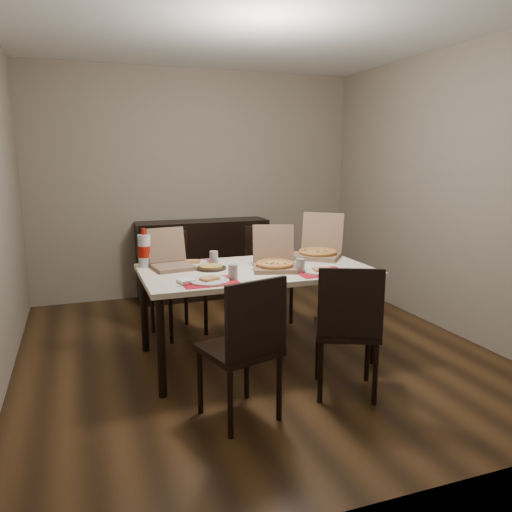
{
  "coord_description": "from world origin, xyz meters",
  "views": [
    {
      "loc": [
        -1.34,
        -3.79,
        1.63
      ],
      "look_at": [
        -0.03,
        -0.13,
        0.85
      ],
      "focal_mm": 35.0,
      "sensor_mm": 36.0,
      "label": 1
    }
  ],
  "objects_px": {
    "dining_table": "(256,276)",
    "pizza_box_center": "(274,262)",
    "chair_near_left": "(245,344)",
    "chair_far_left": "(174,279)",
    "soda_bottle": "(144,251)",
    "sideboard": "(203,259)",
    "chair_near_right": "(348,325)",
    "dip_bowl": "(269,261)",
    "chair_far_right": "(267,268)"
  },
  "relations": [
    {
      "from": "dining_table",
      "to": "pizza_box_center",
      "type": "distance_m",
      "value": 0.19
    },
    {
      "from": "chair_near_left",
      "to": "chair_far_left",
      "type": "distance_m",
      "value": 1.78
    },
    {
      "from": "dining_table",
      "to": "soda_bottle",
      "type": "bearing_deg",
      "value": 156.61
    },
    {
      "from": "pizza_box_center",
      "to": "sideboard",
      "type": "bearing_deg",
      "value": 92.82
    },
    {
      "from": "chair_near_right",
      "to": "dip_bowl",
      "type": "relative_size",
      "value": 9.1
    },
    {
      "from": "sideboard",
      "to": "pizza_box_center",
      "type": "height_order",
      "value": "pizza_box_center"
    },
    {
      "from": "dining_table",
      "to": "sideboard",
      "type": "bearing_deg",
      "value": 89.07
    },
    {
      "from": "chair_near_left",
      "to": "soda_bottle",
      "type": "distance_m",
      "value": 1.41
    },
    {
      "from": "chair_near_right",
      "to": "soda_bottle",
      "type": "height_order",
      "value": "soda_bottle"
    },
    {
      "from": "chair_near_right",
      "to": "chair_far_left",
      "type": "height_order",
      "value": "same"
    },
    {
      "from": "chair_near_right",
      "to": "soda_bottle",
      "type": "relative_size",
      "value": 2.97
    },
    {
      "from": "dip_bowl",
      "to": "sideboard",
      "type": "bearing_deg",
      "value": 94.73
    },
    {
      "from": "sideboard",
      "to": "soda_bottle",
      "type": "relative_size",
      "value": 4.79
    },
    {
      "from": "chair_near_right",
      "to": "chair_far_right",
      "type": "xyz_separation_m",
      "value": [
        0.11,
        1.8,
        0.0
      ]
    },
    {
      "from": "chair_far_right",
      "to": "soda_bottle",
      "type": "distance_m",
      "value": 1.47
    },
    {
      "from": "chair_near_left",
      "to": "dining_table",
      "type": "bearing_deg",
      "value": 66.69
    },
    {
      "from": "chair_far_right",
      "to": "dip_bowl",
      "type": "xyz_separation_m",
      "value": [
        -0.29,
        -0.77,
        0.25
      ]
    },
    {
      "from": "chair_near_left",
      "to": "chair_far_right",
      "type": "distance_m",
      "value": 2.08
    },
    {
      "from": "chair_far_left",
      "to": "chair_far_right",
      "type": "bearing_deg",
      "value": 6.77
    },
    {
      "from": "dining_table",
      "to": "chair_far_left",
      "type": "relative_size",
      "value": 1.94
    },
    {
      "from": "sideboard",
      "to": "pizza_box_center",
      "type": "relative_size",
      "value": 3.32
    },
    {
      "from": "dining_table",
      "to": "soda_bottle",
      "type": "distance_m",
      "value": 0.92
    },
    {
      "from": "dining_table",
      "to": "chair_near_left",
      "type": "bearing_deg",
      "value": -113.31
    },
    {
      "from": "chair_far_left",
      "to": "chair_far_right",
      "type": "distance_m",
      "value": 0.98
    },
    {
      "from": "chair_far_right",
      "to": "sideboard",
      "type": "bearing_deg",
      "value": 114.1
    },
    {
      "from": "sideboard",
      "to": "chair_far_right",
      "type": "relative_size",
      "value": 1.61
    },
    {
      "from": "chair_near_left",
      "to": "sideboard",
      "type": "bearing_deg",
      "value": 81.31
    },
    {
      "from": "chair_near_left",
      "to": "soda_bottle",
      "type": "xyz_separation_m",
      "value": [
        -0.42,
        1.3,
        0.37
      ]
    },
    {
      "from": "chair_near_left",
      "to": "pizza_box_center",
      "type": "distance_m",
      "value": 1.06
    },
    {
      "from": "sideboard",
      "to": "chair_far_right",
      "type": "xyz_separation_m",
      "value": [
        0.43,
        -0.97,
        0.06
      ]
    },
    {
      "from": "chair_near_right",
      "to": "chair_far_left",
      "type": "distance_m",
      "value": 1.89
    },
    {
      "from": "sideboard",
      "to": "pizza_box_center",
      "type": "distance_m",
      "value": 2.02
    },
    {
      "from": "chair_far_left",
      "to": "soda_bottle",
      "type": "height_order",
      "value": "soda_bottle"
    },
    {
      "from": "dining_table",
      "to": "dip_bowl",
      "type": "xyz_separation_m",
      "value": [
        0.17,
        0.17,
        0.08
      ]
    },
    {
      "from": "chair_near_left",
      "to": "chair_far_left",
      "type": "height_order",
      "value": "same"
    },
    {
      "from": "dining_table",
      "to": "chair_far_right",
      "type": "bearing_deg",
      "value": 63.97
    },
    {
      "from": "soda_bottle",
      "to": "sideboard",
      "type": "bearing_deg",
      "value": 61.13
    },
    {
      "from": "chair_near_left",
      "to": "dip_bowl",
      "type": "xyz_separation_m",
      "value": [
        0.58,
        1.11,
        0.25
      ]
    },
    {
      "from": "sideboard",
      "to": "dining_table",
      "type": "distance_m",
      "value": 1.93
    },
    {
      "from": "chair_far_left",
      "to": "soda_bottle",
      "type": "relative_size",
      "value": 2.97
    },
    {
      "from": "chair_far_right",
      "to": "soda_bottle",
      "type": "xyz_separation_m",
      "value": [
        -1.29,
        -0.59,
        0.37
      ]
    },
    {
      "from": "pizza_box_center",
      "to": "chair_far_right",
      "type": "bearing_deg",
      "value": 71.86
    },
    {
      "from": "dining_table",
      "to": "chair_near_right",
      "type": "distance_m",
      "value": 0.94
    },
    {
      "from": "sideboard",
      "to": "soda_bottle",
      "type": "xyz_separation_m",
      "value": [
        -0.86,
        -1.56,
        0.43
      ]
    },
    {
      "from": "chair_near_left",
      "to": "pizza_box_center",
      "type": "bearing_deg",
      "value": 58.4
    },
    {
      "from": "chair_far_left",
      "to": "chair_near_right",
      "type": "bearing_deg",
      "value": -63.03
    },
    {
      "from": "chair_near_right",
      "to": "pizza_box_center",
      "type": "xyz_separation_m",
      "value": [
        -0.22,
        0.78,
        0.29
      ]
    },
    {
      "from": "chair_far_left",
      "to": "soda_bottle",
      "type": "xyz_separation_m",
      "value": [
        -0.32,
        -0.47,
        0.37
      ]
    },
    {
      "from": "dining_table",
      "to": "chair_far_left",
      "type": "xyz_separation_m",
      "value": [
        -0.51,
        0.83,
        -0.17
      ]
    },
    {
      "from": "dining_table",
      "to": "chair_near_right",
      "type": "bearing_deg",
      "value": -67.81
    }
  ]
}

